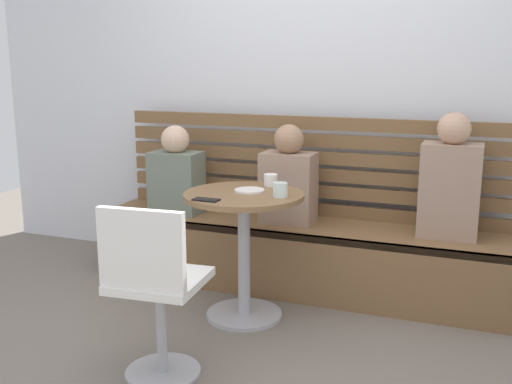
% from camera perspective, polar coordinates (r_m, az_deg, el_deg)
% --- Properties ---
extents(ground, '(8.00, 8.00, 0.00)m').
position_cam_1_polar(ground, '(3.01, -3.41, -16.77)').
color(ground, '#70665B').
extents(back_wall, '(5.20, 0.10, 2.90)m').
position_cam_1_polar(back_wall, '(4.18, 5.90, 12.06)').
color(back_wall, silver).
rests_on(back_wall, ground).
extents(booth_bench, '(2.70, 0.52, 0.44)m').
position_cam_1_polar(booth_bench, '(3.96, 3.80, -6.02)').
color(booth_bench, brown).
rests_on(booth_bench, ground).
extents(booth_backrest, '(2.65, 0.04, 0.67)m').
position_cam_1_polar(booth_backrest, '(4.05, 4.94, 2.50)').
color(booth_backrest, brown).
rests_on(booth_backrest, booth_bench).
extents(cafe_table, '(0.68, 0.68, 0.74)m').
position_cam_1_polar(cafe_table, '(3.42, -1.15, -3.71)').
color(cafe_table, '#ADADB2').
rests_on(cafe_table, ground).
extents(white_chair, '(0.43, 0.43, 0.85)m').
position_cam_1_polar(white_chair, '(2.80, -9.65, -8.80)').
color(white_chair, '#ADADB2').
rests_on(white_chair, ground).
extents(person_adult, '(0.34, 0.22, 0.74)m').
position_cam_1_polar(person_adult, '(3.69, 17.92, 0.89)').
color(person_adult, '#9E7F6B').
rests_on(person_adult, booth_bench).
extents(person_child_left, '(0.34, 0.22, 0.63)m').
position_cam_1_polar(person_child_left, '(3.86, 3.09, 1.17)').
color(person_child_left, '#9E7F6B').
rests_on(person_child_left, booth_bench).
extents(person_child_middle, '(0.34, 0.22, 0.60)m').
position_cam_1_polar(person_child_middle, '(4.13, -7.56, 1.60)').
color(person_child_middle, slate).
rests_on(person_child_middle, booth_bench).
extents(cup_ceramic_white, '(0.08, 0.08, 0.07)m').
position_cam_1_polar(cup_ceramic_white, '(3.56, 1.41, 1.15)').
color(cup_ceramic_white, white).
rests_on(cup_ceramic_white, cafe_table).
extents(cup_glass_short, '(0.08, 0.08, 0.08)m').
position_cam_1_polar(cup_glass_short, '(3.26, 2.31, 0.20)').
color(cup_glass_short, silver).
rests_on(cup_glass_short, cafe_table).
extents(plate_small, '(0.17, 0.17, 0.01)m').
position_cam_1_polar(plate_small, '(3.41, -0.62, 0.15)').
color(plate_small, white).
rests_on(plate_small, cafe_table).
extents(phone_on_table, '(0.14, 0.07, 0.01)m').
position_cam_1_polar(phone_on_table, '(3.20, -4.75, -0.73)').
color(phone_on_table, black).
rests_on(phone_on_table, cafe_table).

